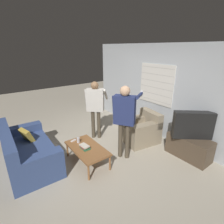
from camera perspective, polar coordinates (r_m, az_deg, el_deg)
The scene contains 12 objects.
ground_plane at distance 4.37m, azimuth -5.15°, elevation -13.69°, with size 16.00×16.00×0.00m, color #B2A893.
wall_back at distance 5.11m, azimuth 14.14°, elevation 6.65°, with size 5.20×0.08×2.55m.
couch_blue at distance 4.30m, azimuth -26.15°, elevation -11.58°, with size 1.81×0.98×0.88m.
armchair_beige at distance 4.84m, azimuth 9.66°, elevation -5.77°, with size 0.91×0.99×0.82m.
coffee_table at distance 3.95m, azimuth -8.17°, elevation -11.84°, with size 1.08×0.59×0.39m.
tv_stand at distance 4.52m, azimuth 23.82°, elevation -10.42°, with size 0.97×0.45×0.52m.
tv at distance 4.28m, azimuth 24.88°, elevation -3.85°, with size 0.71×0.78×0.62m.
person_left_standing at distance 4.73m, azimuth -5.46°, elevation 2.86°, with size 0.51×0.78×1.62m.
person_right_standing at distance 3.80m, azimuth 4.15°, elevation -0.49°, with size 0.55×0.88×1.70m.
book_stack at distance 3.88m, azimuth -8.97°, elevation -11.15°, with size 0.24×0.17×0.08m.
soda_can at distance 4.11m, azimuth -10.96°, elevation -8.99°, with size 0.07×0.07×0.13m.
spare_remote at distance 4.22m, azimuth -12.47°, elevation -9.08°, with size 0.07×0.14×0.02m.
Camera 1 is at (3.11, -1.86, 2.45)m, focal length 28.00 mm.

